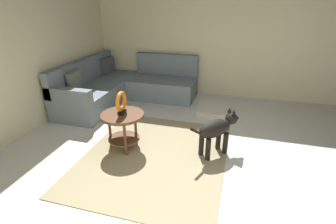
# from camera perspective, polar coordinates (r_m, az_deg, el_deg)

# --- Properties ---
(ground_plane) EXTENTS (6.00, 6.00, 0.10)m
(ground_plane) POSITION_cam_1_polar(r_m,az_deg,el_deg) (3.40, 7.88, -13.43)
(ground_plane) COLOR silver
(wall_right) EXTENTS (0.12, 6.00, 2.70)m
(wall_right) POSITION_cam_1_polar(r_m,az_deg,el_deg) (5.69, 13.37, 16.72)
(wall_right) COLOR beige
(wall_right) RESTS_ON ground_plane
(area_rug) EXTENTS (2.30, 1.90, 0.01)m
(area_rug) POSITION_cam_1_polar(r_m,az_deg,el_deg) (3.62, -2.86, -9.60)
(area_rug) COLOR tan
(area_rug) RESTS_ON ground_plane
(sectional_couch) EXTENTS (2.20, 2.25, 0.88)m
(sectional_couch) POSITION_cam_1_polar(r_m,az_deg,el_deg) (5.50, -9.95, 5.40)
(sectional_couch) COLOR slate
(sectional_couch) RESTS_ON ground_plane
(side_table) EXTENTS (0.60, 0.60, 0.54)m
(side_table) POSITION_cam_1_polar(r_m,az_deg,el_deg) (3.66, -9.98, -2.16)
(side_table) COLOR brown
(side_table) RESTS_ON ground_plane
(torus_sculpture) EXTENTS (0.28, 0.08, 0.33)m
(torus_sculpture) POSITION_cam_1_polar(r_m,az_deg,el_deg) (3.54, -10.31, 2.13)
(torus_sculpture) COLOR black
(torus_sculpture) RESTS_ON side_table
(dog_bed_mat) EXTENTS (0.80, 0.60, 0.09)m
(dog_bed_mat) POSITION_cam_1_polar(r_m,az_deg,el_deg) (5.09, 10.41, 0.87)
(dog_bed_mat) COLOR beige
(dog_bed_mat) RESTS_ON ground_plane
(dog) EXTENTS (0.67, 0.61, 0.63)m
(dog) POSITION_cam_1_polar(r_m,az_deg,el_deg) (3.55, 10.79, -3.81)
(dog) COLOR black
(dog) RESTS_ON ground_plane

